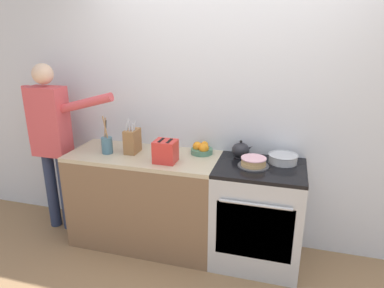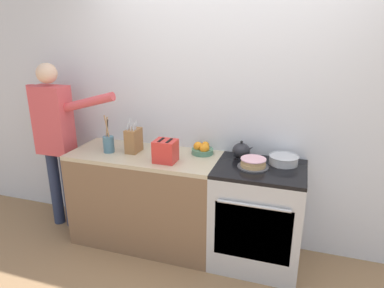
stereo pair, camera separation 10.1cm
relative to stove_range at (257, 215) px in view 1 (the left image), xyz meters
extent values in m
plane|color=#93704C|center=(-0.34, -0.29, -0.45)|extent=(16.00, 16.00, 0.00)
cube|color=silver|center=(-0.34, 0.32, 0.85)|extent=(8.00, 0.04, 2.60)
cube|color=brown|center=(-1.04, 0.00, -0.02)|extent=(1.35, 0.59, 0.86)
cube|color=#BCAD8E|center=(-1.04, 0.00, 0.43)|extent=(1.35, 0.59, 0.03)
cube|color=#B7BABF|center=(0.00, 0.00, -0.02)|extent=(0.73, 0.59, 0.86)
cube|color=black|center=(0.00, -0.29, 0.01)|extent=(0.60, 0.01, 0.47)
cylinder|color=#B7BABF|center=(0.00, -0.31, 0.26)|extent=(0.55, 0.02, 0.02)
cube|color=black|center=(0.00, 0.00, 0.43)|extent=(0.73, 0.59, 0.03)
cylinder|color=#4C4C51|center=(-0.06, -0.01, 0.45)|extent=(0.25, 0.25, 0.01)
cylinder|color=tan|center=(-0.06, -0.01, 0.47)|extent=(0.20, 0.20, 0.03)
cylinder|color=tan|center=(-0.06, -0.01, 0.50)|extent=(0.20, 0.20, 0.03)
cylinder|color=#EFB2C1|center=(-0.06, -0.01, 0.52)|extent=(0.21, 0.21, 0.01)
cylinder|color=#232328|center=(-0.19, 0.18, 0.45)|extent=(0.11, 0.11, 0.01)
ellipsoid|color=#232328|center=(-0.19, 0.18, 0.51)|extent=(0.15, 0.15, 0.13)
cone|color=#232328|center=(-0.12, 0.18, 0.53)|extent=(0.08, 0.03, 0.07)
sphere|color=black|center=(-0.19, 0.18, 0.59)|extent=(0.02, 0.02, 0.02)
cylinder|color=#B7BABF|center=(0.17, 0.14, 0.48)|extent=(0.23, 0.23, 0.07)
torus|color=#B7BABF|center=(0.17, 0.14, 0.52)|extent=(0.25, 0.25, 0.01)
cube|color=olive|center=(-1.15, 0.03, 0.55)|extent=(0.10, 0.17, 0.21)
cylinder|color=#B2B2B7|center=(-1.18, -0.01, 0.69)|extent=(0.01, 0.03, 0.06)
cylinder|color=#B2B2B7|center=(-1.15, -0.01, 0.69)|extent=(0.01, 0.03, 0.06)
cylinder|color=#B2B2B7|center=(-1.12, -0.01, 0.69)|extent=(0.01, 0.03, 0.07)
cylinder|color=#B2B2B7|center=(-1.18, 0.02, 0.71)|extent=(0.01, 0.04, 0.10)
cylinder|color=#B2B2B7|center=(-1.15, 0.03, 0.69)|extent=(0.01, 0.03, 0.06)
cylinder|color=#B2B2B7|center=(-1.12, 0.02, 0.70)|extent=(0.01, 0.04, 0.08)
cylinder|color=#477084|center=(-1.36, -0.05, 0.52)|extent=(0.10, 0.10, 0.15)
cylinder|color=#B7BABF|center=(-1.38, -0.04, 0.62)|extent=(0.03, 0.04, 0.25)
cylinder|color=black|center=(-1.38, -0.04, 0.62)|extent=(0.03, 0.03, 0.25)
cylinder|color=#A37A51|center=(-1.35, -0.07, 0.65)|extent=(0.04, 0.04, 0.30)
cylinder|color=#A37A51|center=(-1.38, -0.04, 0.63)|extent=(0.03, 0.04, 0.27)
cylinder|color=#4C7F66|center=(-0.54, 0.17, 0.47)|extent=(0.20, 0.20, 0.05)
sphere|color=orange|center=(-0.50, 0.14, 0.51)|extent=(0.07, 0.07, 0.07)
sphere|color=orange|center=(-0.58, 0.16, 0.51)|extent=(0.08, 0.08, 0.08)
sphere|color=orange|center=(-0.53, 0.22, 0.51)|extent=(0.07, 0.07, 0.07)
sphere|color=orange|center=(-0.51, 0.12, 0.51)|extent=(0.08, 0.08, 0.08)
sphere|color=orange|center=(-0.58, 0.18, 0.51)|extent=(0.07, 0.07, 0.07)
cube|color=red|center=(-0.78, -0.11, 0.54)|extent=(0.18, 0.17, 0.19)
cube|color=black|center=(-0.82, -0.11, 0.63)|extent=(0.02, 0.12, 0.00)
cube|color=black|center=(-0.74, -0.11, 0.63)|extent=(0.02, 0.12, 0.00)
cube|color=black|center=(-0.88, -0.11, 0.58)|extent=(0.02, 0.02, 0.01)
cylinder|color=#283351|center=(-2.07, 0.00, -0.05)|extent=(0.11, 0.11, 0.80)
cylinder|color=#283351|center=(-1.91, 0.00, -0.05)|extent=(0.11, 0.11, 0.80)
cube|color=#D14C51|center=(-1.99, 0.00, 0.68)|extent=(0.34, 0.20, 0.66)
cylinder|color=#D14C51|center=(-2.20, 0.00, 0.73)|extent=(0.08, 0.08, 0.56)
cylinder|color=#D14C51|center=(-1.58, 0.00, 0.88)|extent=(0.56, 0.08, 0.22)
sphere|color=beige|center=(-1.99, 0.00, 1.13)|extent=(0.19, 0.19, 0.19)
camera|label=1|loc=(0.17, -2.64, 1.50)|focal=32.00mm
camera|label=2|loc=(0.26, -2.61, 1.50)|focal=32.00mm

